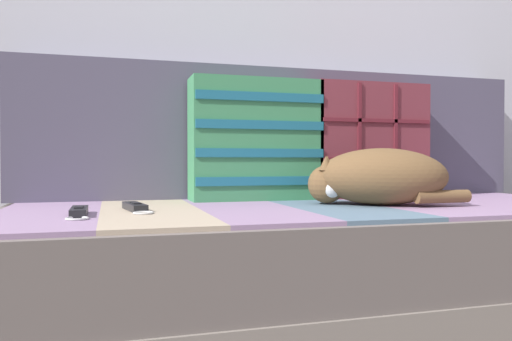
# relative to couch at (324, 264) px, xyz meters

# --- Properties ---
(ground_plane) EXTENTS (14.00, 14.00, 0.00)m
(ground_plane) POSITION_rel_couch_xyz_m (-0.00, -0.12, -0.17)
(ground_plane) COLOR #564C47
(couch) EXTENTS (1.85, 0.86, 0.34)m
(couch) POSITION_rel_couch_xyz_m (0.00, 0.00, 0.00)
(couch) COLOR gray
(couch) RESTS_ON ground_plane
(sofa_backrest) EXTENTS (1.81, 0.14, 0.45)m
(sofa_backrest) POSITION_rel_couch_xyz_m (-0.00, 0.36, 0.40)
(sofa_backrest) COLOR #514C60
(sofa_backrest) RESTS_ON couch
(throw_pillow_quilted) EXTENTS (0.41, 0.14, 0.39)m
(throw_pillow_quilted) POSITION_rel_couch_xyz_m (0.26, 0.21, 0.37)
(throw_pillow_quilted) COLOR brown
(throw_pillow_quilted) RESTS_ON couch
(throw_pillow_striped) EXTENTS (0.42, 0.14, 0.39)m
(throw_pillow_striped) POSITION_rel_couch_xyz_m (-0.14, 0.21, 0.37)
(throw_pillow_striped) COLOR #3D8956
(throw_pillow_striped) RESTS_ON couch
(sleeping_cat) EXTENTS (0.42, 0.36, 0.16)m
(sleeping_cat) POSITION_rel_couch_xyz_m (0.13, -0.07, 0.25)
(sleeping_cat) COLOR brown
(sleeping_cat) RESTS_ON couch
(game_remote_near) EXTENTS (0.07, 0.20, 0.02)m
(game_remote_near) POSITION_rel_couch_xyz_m (-0.53, -0.04, 0.18)
(game_remote_near) COLOR black
(game_remote_near) RESTS_ON couch
(game_remote_far) EXTENTS (0.05, 0.18, 0.02)m
(game_remote_far) POSITION_rel_couch_xyz_m (-0.66, -0.12, 0.18)
(game_remote_far) COLOR black
(game_remote_far) RESTS_ON couch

